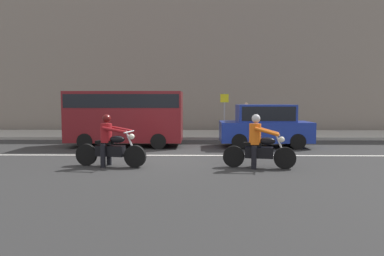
# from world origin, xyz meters

# --- Properties ---
(ground_plane) EXTENTS (80.00, 80.00, 0.00)m
(ground_plane) POSITION_xyz_m (0.00, 0.00, 0.00)
(ground_plane) COLOR #292929
(sidewalk_slab) EXTENTS (40.00, 4.40, 0.14)m
(sidewalk_slab) POSITION_xyz_m (0.00, 8.00, 0.07)
(sidewalk_slab) COLOR #99968E
(sidewalk_slab) RESTS_ON ground_plane
(building_facade) EXTENTS (40.00, 1.40, 13.05)m
(building_facade) POSITION_xyz_m (0.00, 11.40, 6.53)
(building_facade) COLOR slate
(building_facade) RESTS_ON ground_plane
(lane_marking_stripe) EXTENTS (18.00, 0.14, 0.01)m
(lane_marking_stripe) POSITION_xyz_m (0.29, 0.90, 0.00)
(lane_marking_stripe) COLOR silver
(lane_marking_stripe) RESTS_ON ground_plane
(motorcycle_with_rider_crimson) EXTENTS (2.21, 0.78, 1.56)m
(motorcycle_with_rider_crimson) POSITION_xyz_m (-1.29, -1.23, 0.64)
(motorcycle_with_rider_crimson) COLOR black
(motorcycle_with_rider_crimson) RESTS_ON ground_plane
(motorcycle_with_rider_orange_stripe) EXTENTS (2.08, 0.76, 1.57)m
(motorcycle_with_rider_orange_stripe) POSITION_xyz_m (3.09, -1.40, 0.64)
(motorcycle_with_rider_orange_stripe) COLOR black
(motorcycle_with_rider_orange_stripe) RESTS_ON ground_plane
(parked_van_maroon) EXTENTS (4.83, 1.96, 2.35)m
(parked_van_maroon) POSITION_xyz_m (-1.77, 3.39, 1.36)
(parked_van_maroon) COLOR maroon
(parked_van_maroon) RESTS_ON ground_plane
(parked_hatchback_cobalt_blue) EXTENTS (3.79, 1.76, 1.80)m
(parked_hatchback_cobalt_blue) POSITION_xyz_m (4.18, 3.28, 0.93)
(parked_hatchback_cobalt_blue) COLOR navy
(parked_hatchback_cobalt_blue) RESTS_ON ground_plane
(street_sign_post) EXTENTS (0.44, 0.08, 2.22)m
(street_sign_post) POSITION_xyz_m (2.76, 7.10, 1.50)
(street_sign_post) COLOR gray
(street_sign_post) RESTS_ON sidewalk_slab
(pedestrian_bystander) EXTENTS (0.34, 0.34, 1.74)m
(pedestrian_bystander) POSITION_xyz_m (4.12, 8.45, 1.16)
(pedestrian_bystander) COLOR black
(pedestrian_bystander) RESTS_ON sidewalk_slab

